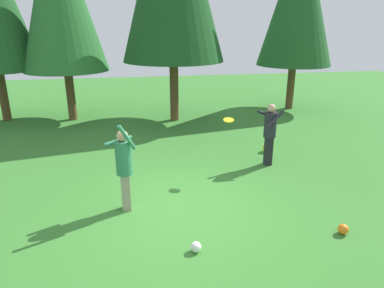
% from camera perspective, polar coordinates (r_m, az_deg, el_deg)
% --- Properties ---
extents(ground_plane, '(40.00, 40.00, 0.00)m').
position_cam_1_polar(ground_plane, '(7.82, -2.52, -10.23)').
color(ground_plane, '#387A2D').
extents(person_thrower, '(0.67, 0.66, 1.97)m').
position_cam_1_polar(person_thrower, '(7.41, -11.01, -3.10)').
color(person_thrower, gray).
rests_on(person_thrower, ground_plane).
extents(person_catcher, '(0.69, 0.64, 1.76)m').
position_cam_1_polar(person_catcher, '(9.92, 12.58, 2.34)').
color(person_catcher, black).
rests_on(person_catcher, ground_plane).
extents(frisbee, '(0.31, 0.31, 0.08)m').
position_cam_1_polar(frisbee, '(8.93, 5.99, 3.91)').
color(frisbee, yellow).
extents(ball_yellow, '(0.27, 0.27, 0.27)m').
position_cam_1_polar(ball_yellow, '(11.19, 12.10, -0.60)').
color(ball_yellow, yellow).
rests_on(ball_yellow, ground_plane).
extents(ball_white, '(0.19, 0.19, 0.19)m').
position_cam_1_polar(ball_white, '(6.42, 0.64, -16.43)').
color(ball_white, white).
rests_on(ball_white, ground_plane).
extents(ball_orange, '(0.20, 0.20, 0.20)m').
position_cam_1_polar(ball_orange, '(7.46, 23.41, -12.61)').
color(ball_orange, orange).
rests_on(ball_orange, ground_plane).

